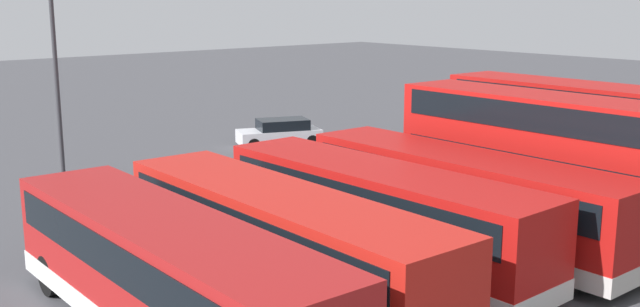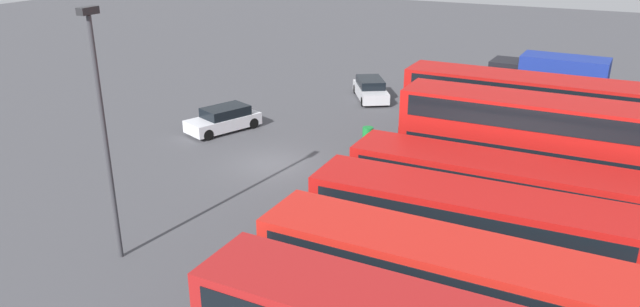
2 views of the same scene
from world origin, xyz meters
name	(u,v)px [view 2 (image 2 of 2)]	position (x,y,z in m)	size (l,w,h in m)	color
ground_plane	(272,164)	(0.00, 0.00, 0.00)	(140.00, 140.00, 0.00)	#47474C
bus_single_deck_near_end	(539,99)	(-12.66, 11.14, 1.62)	(2.87, 10.57, 2.95)	#A51919
bus_single_deck_second	(550,117)	(-9.07, 12.19, 1.62)	(2.66, 11.87, 2.95)	#B71411
bus_double_decker_third	(522,118)	(-5.62, 11.14, 2.45)	(2.77, 11.76, 4.55)	#B71411
bus_double_decker_fourth	(526,145)	(-1.70, 11.91, 2.45)	(2.63, 10.98, 4.55)	#B71411
bus_single_deck_fifth	(497,192)	(2.00, 11.44, 1.62)	(2.65, 11.67, 2.95)	#B71411
bus_single_deck_sixth	(467,226)	(5.36, 11.06, 1.62)	(2.80, 11.20, 2.95)	#B71411
bus_single_deck_seventh	(446,284)	(9.20, 11.33, 1.62)	(2.78, 11.52, 2.95)	red
box_truck_blue	(550,77)	(-18.22, 11.11, 1.71)	(2.88, 7.62, 3.20)	navy
car_hatchback_silver	(371,89)	(-13.51, -0.03, 0.70)	(4.75, 3.90, 1.43)	silver
car_small_green	(224,119)	(-3.34, -5.24, 0.70)	(4.70, 3.28, 1.43)	silver
lamp_post_tall	(103,122)	(10.23, -0.42, 5.20)	(0.70, 0.30, 9.01)	#38383D
waste_bin_yellow	(368,135)	(-5.01, 3.20, 0.47)	(0.60, 0.60, 0.95)	#197F33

